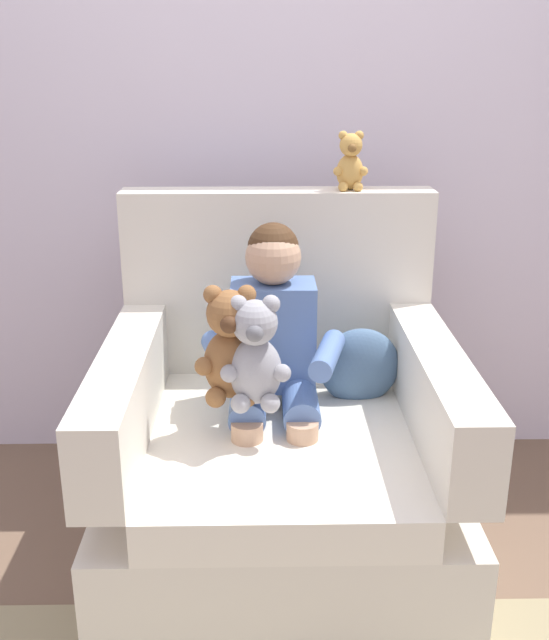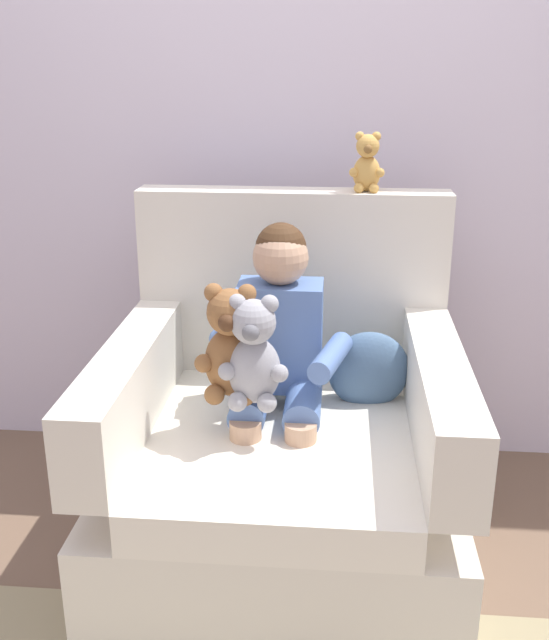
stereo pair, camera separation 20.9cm
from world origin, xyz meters
name	(u,v)px [view 2 (the right image)]	position (x,y,z in m)	size (l,w,h in m)	color
ground_plane	(282,556)	(0.00, 0.00, 0.00)	(8.00, 8.00, 0.00)	brown
back_wall	(300,121)	(0.00, 0.81, 1.30)	(6.00, 0.10, 2.60)	silver
armchair	(283,455)	(0.00, 0.05, 0.34)	(1.04, 1.04, 1.11)	silver
seated_child	(279,347)	(-0.02, 0.09, 0.69)	(0.45, 0.39, 0.82)	#597AB7
plush_grey	(254,354)	(-0.07, -0.09, 0.74)	(0.19, 0.16, 0.33)	#9E9EA3
plush_brown	(231,346)	(-0.14, -0.05, 0.75)	(0.20, 0.17, 0.35)	brown
plush_honey_on_backrest	(367,164)	(0.24, 0.44, 1.20)	(0.11, 0.09, 0.19)	gold
throw_pillow	(369,370)	(0.26, 0.20, 0.58)	(0.26, 0.12, 0.26)	slate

